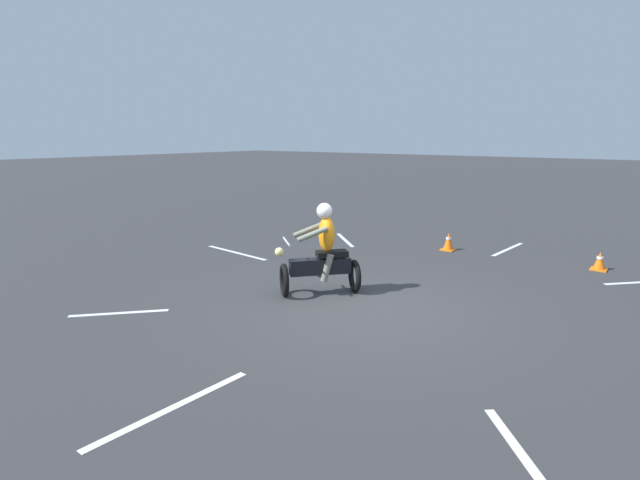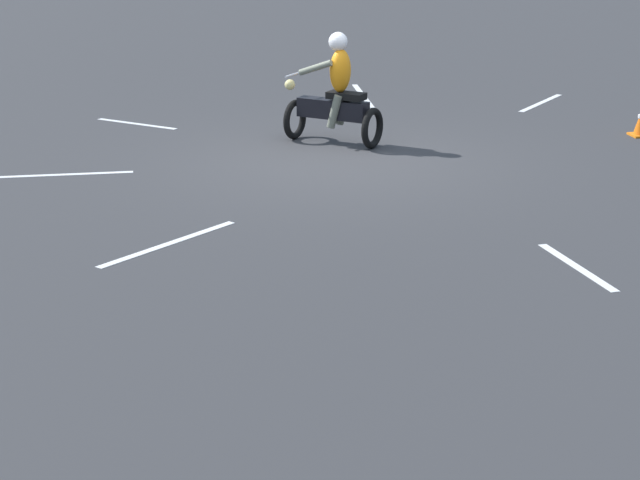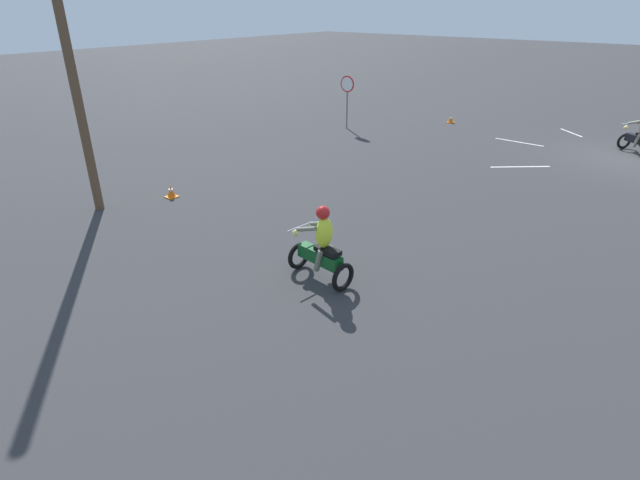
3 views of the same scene
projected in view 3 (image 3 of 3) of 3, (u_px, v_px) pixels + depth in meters
ground_plane at (624, 159)px, 18.37m from camera, size 120.00×120.00×0.00m
motorcycle_rider_foreground at (640, 135)px, 18.70m from camera, size 1.45×1.37×1.66m
motorcycle_rider_background at (321, 248)px, 10.12m from camera, size 1.54×0.80×1.66m
stop_sign at (347, 91)px, 22.06m from camera, size 0.70×0.08×2.30m
traffic_cone_near_left at (451, 119)px, 23.71m from camera, size 0.32×0.32×0.35m
traffic_cone_mid_left at (171, 192)px, 14.71m from camera, size 0.32×0.32×0.35m
lane_stripe_e at (519, 142)px, 20.52m from camera, size 1.99×0.18×0.01m
lane_stripe_ne at (520, 167)px, 17.48m from camera, size 1.67×1.45×0.01m
lane_stripe_se at (571, 133)px, 21.99m from camera, size 1.21×1.10×0.01m
utility_pole_near at (70, 64)px, 12.32m from camera, size 0.24×0.24×7.69m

